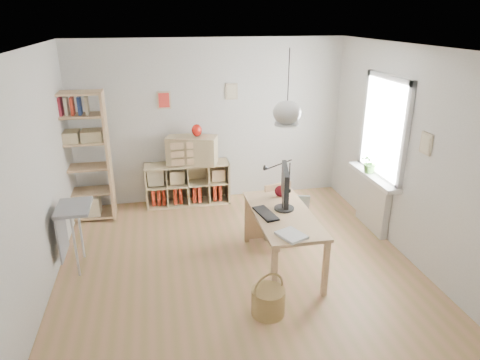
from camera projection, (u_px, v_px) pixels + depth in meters
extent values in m
plane|color=tan|center=(237.00, 264.00, 5.57)|extent=(4.50, 4.50, 0.00)
plane|color=white|center=(211.00, 122.00, 7.13)|extent=(4.50, 0.00, 4.50)
plane|color=white|center=(298.00, 270.00, 3.02)|extent=(4.50, 0.00, 4.50)
plane|color=white|center=(34.00, 180.00, 4.66)|extent=(0.00, 4.50, 4.50)
plane|color=white|center=(408.00, 154.00, 5.49)|extent=(0.00, 4.50, 4.50)
plane|color=silver|center=(236.00, 48.00, 4.58)|extent=(4.50, 4.50, 0.00)
cylinder|color=black|center=(288.00, 80.00, 4.67)|extent=(0.01, 0.01, 0.68)
ellipsoid|color=silver|center=(287.00, 113.00, 4.80)|extent=(0.32, 0.32, 0.27)
cube|color=white|center=(385.00, 128.00, 5.96)|extent=(0.03, 1.00, 1.30)
cube|color=white|center=(405.00, 138.00, 5.47)|extent=(0.06, 0.08, 1.46)
cube|color=white|center=(366.00, 119.00, 6.45)|extent=(0.06, 0.08, 1.46)
cube|color=white|center=(390.00, 78.00, 5.71)|extent=(0.06, 1.16, 0.08)
cube|color=white|center=(378.00, 174.00, 6.21)|extent=(0.06, 1.16, 0.08)
cube|color=silver|center=(373.00, 203.00, 6.37)|extent=(0.10, 0.80, 0.80)
cube|color=white|center=(373.00, 177.00, 6.21)|extent=(0.22, 1.20, 0.06)
cube|color=tan|center=(283.00, 215.00, 5.27)|extent=(0.70, 1.50, 0.04)
cube|color=tan|center=(274.00, 275.00, 4.71)|extent=(0.06, 0.06, 0.71)
cube|color=tan|center=(247.00, 219.00, 5.98)|extent=(0.06, 0.06, 0.71)
cube|color=tan|center=(325.00, 269.00, 4.82)|extent=(0.06, 0.06, 0.71)
cube|color=tan|center=(288.00, 215.00, 6.10)|extent=(0.06, 0.06, 0.71)
cube|color=#C6B582|center=(189.00, 202.00, 7.34)|extent=(1.40, 0.38, 0.03)
cube|color=#C6B582|center=(187.00, 164.00, 7.09)|extent=(1.40, 0.38, 0.03)
cube|color=#C6B582|center=(146.00, 187.00, 7.09)|extent=(0.03, 0.38, 0.72)
cube|color=#C6B582|center=(228.00, 181.00, 7.34)|extent=(0.03, 0.38, 0.72)
cube|color=#C6B582|center=(187.00, 180.00, 7.38)|extent=(1.40, 0.02, 0.72)
cube|color=maroon|center=(153.00, 195.00, 7.19)|extent=(0.06, 0.26, 0.30)
cube|color=maroon|center=(159.00, 195.00, 7.20)|extent=(0.05, 0.26, 0.30)
cube|color=maroon|center=(164.00, 194.00, 7.22)|extent=(0.05, 0.26, 0.30)
cube|color=maroon|center=(175.00, 194.00, 7.25)|extent=(0.05, 0.26, 0.30)
cube|color=maroon|center=(180.00, 193.00, 7.27)|extent=(0.05, 0.26, 0.30)
cube|color=maroon|center=(194.00, 192.00, 7.31)|extent=(0.06, 0.26, 0.30)
cube|color=maroon|center=(199.00, 192.00, 7.33)|extent=(0.06, 0.26, 0.30)
cube|color=maroon|center=(214.00, 191.00, 7.38)|extent=(0.06, 0.26, 0.30)
cube|color=maroon|center=(219.00, 190.00, 7.39)|extent=(0.05, 0.26, 0.30)
cube|color=tan|center=(56.00, 160.00, 6.40)|extent=(0.04, 0.38, 2.00)
cube|color=tan|center=(109.00, 156.00, 6.54)|extent=(0.04, 0.38, 2.00)
cube|color=tan|center=(91.00, 215.00, 6.81)|extent=(0.76, 0.38, 0.03)
cube|color=tan|center=(87.00, 191.00, 6.67)|extent=(0.76, 0.38, 0.03)
cube|color=tan|center=(84.00, 167.00, 6.52)|extent=(0.76, 0.38, 0.03)
cube|color=tan|center=(80.00, 142.00, 6.38)|extent=(0.76, 0.38, 0.03)
cube|color=tan|center=(77.00, 116.00, 6.23)|extent=(0.76, 0.38, 0.03)
cube|color=tan|center=(73.00, 93.00, 6.11)|extent=(0.76, 0.38, 0.03)
cube|color=navy|center=(55.00, 107.00, 6.13)|extent=(0.04, 0.18, 0.26)
cube|color=maroon|center=(61.00, 106.00, 6.14)|extent=(0.04, 0.18, 0.26)
cube|color=beige|center=(67.00, 106.00, 6.16)|extent=(0.04, 0.18, 0.26)
cube|color=maroon|center=(72.00, 106.00, 6.17)|extent=(0.04, 0.18, 0.26)
cube|color=navy|center=(80.00, 106.00, 6.19)|extent=(0.04, 0.18, 0.26)
cube|color=beige|center=(87.00, 105.00, 6.21)|extent=(0.04, 0.18, 0.26)
cube|color=gray|center=(73.00, 208.00, 5.22)|extent=(0.40, 0.55, 0.04)
cylinder|color=silver|center=(75.00, 247.00, 5.17)|extent=(0.03, 0.03, 0.82)
cylinder|color=silver|center=(81.00, 230.00, 5.57)|extent=(0.03, 0.03, 0.82)
cube|color=gray|center=(62.00, 233.00, 5.30)|extent=(0.02, 0.50, 0.62)
cube|color=gray|center=(284.00, 215.00, 5.91)|extent=(0.50, 0.50, 0.06)
cube|color=tan|center=(279.00, 238.00, 5.78)|extent=(0.04, 0.04, 0.41)
cube|color=tan|center=(266.00, 227.00, 6.07)|extent=(0.04, 0.04, 0.41)
cube|color=tan|center=(301.00, 233.00, 5.92)|extent=(0.04, 0.04, 0.41)
cube|color=tan|center=(287.00, 222.00, 6.22)|extent=(0.04, 0.04, 0.41)
cube|color=tan|center=(278.00, 196.00, 5.99)|extent=(0.41, 0.14, 0.37)
cylinder|color=#A8874C|center=(268.00, 302.00, 4.60)|extent=(0.36, 0.36, 0.30)
torus|color=#A8874C|center=(269.00, 288.00, 4.53)|extent=(0.36, 0.14, 0.37)
cube|color=silver|center=(292.00, 234.00, 6.30)|extent=(0.58, 0.48, 0.02)
cube|color=silver|center=(276.00, 226.00, 6.28)|extent=(0.12, 0.33, 0.26)
cube|color=silver|center=(309.00, 227.00, 6.23)|extent=(0.12, 0.33, 0.26)
cube|color=silver|center=(292.00, 232.00, 6.11)|extent=(0.48, 0.17, 0.26)
cube|color=silver|center=(292.00, 221.00, 6.41)|extent=(0.48, 0.17, 0.26)
cube|color=silver|center=(293.00, 203.00, 6.46)|extent=(0.53, 0.31, 0.32)
sphere|color=yellow|center=(284.00, 224.00, 6.20)|extent=(0.11, 0.11, 0.11)
sphere|color=blue|center=(298.00, 222.00, 6.27)|extent=(0.11, 0.11, 0.11)
sphere|color=#D44E1A|center=(291.00, 223.00, 6.22)|extent=(0.11, 0.11, 0.11)
sphere|color=green|center=(302.00, 225.00, 6.16)|extent=(0.11, 0.11, 0.11)
cylinder|color=black|center=(284.00, 208.00, 5.36)|extent=(0.25, 0.25, 0.02)
cylinder|color=black|center=(284.00, 203.00, 5.33)|extent=(0.06, 0.06, 0.11)
cube|color=black|center=(285.00, 184.00, 5.24)|extent=(0.20, 0.62, 0.41)
cube|color=black|center=(266.00, 213.00, 5.22)|extent=(0.25, 0.46, 0.02)
cylinder|color=black|center=(289.00, 191.00, 5.87)|extent=(0.06, 0.06, 0.04)
cylinder|color=black|center=(289.00, 177.00, 5.80)|extent=(0.02, 0.02, 0.41)
cone|color=black|center=(267.00, 168.00, 5.58)|extent=(0.10, 0.07, 0.09)
sphere|color=#520B11|center=(280.00, 191.00, 5.72)|extent=(0.15, 0.15, 0.15)
cube|color=white|center=(291.00, 235.00, 4.70)|extent=(0.35, 0.38, 0.03)
cube|color=#C6B582|center=(192.00, 150.00, 7.02)|extent=(0.88, 0.60, 0.46)
ellipsoid|color=#A1150D|center=(197.00, 130.00, 6.92)|extent=(0.17, 0.17, 0.20)
imported|color=#396C28|center=(370.00, 163.00, 6.23)|extent=(0.35, 0.33, 0.31)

